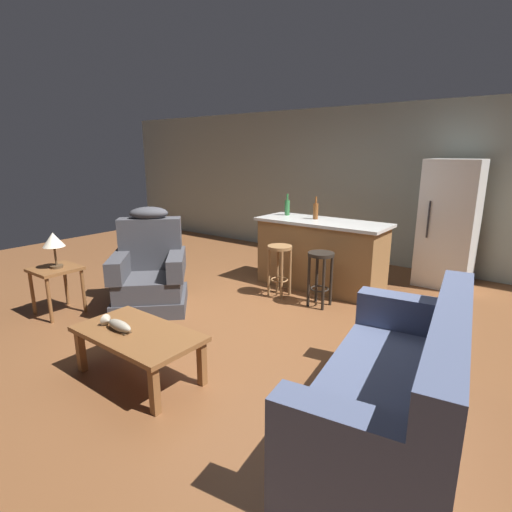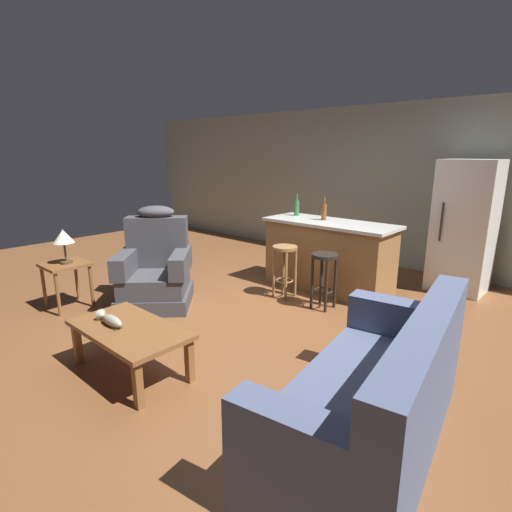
# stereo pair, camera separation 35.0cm
# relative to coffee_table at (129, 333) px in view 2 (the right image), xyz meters

# --- Properties ---
(ground_plane) EXTENTS (12.00, 12.00, 0.00)m
(ground_plane) POSITION_rel_coffee_table_xyz_m (0.08, 1.64, -0.36)
(ground_plane) COLOR brown
(back_wall) EXTENTS (12.00, 0.05, 2.60)m
(back_wall) POSITION_rel_coffee_table_xyz_m (0.08, 4.77, 0.94)
(back_wall) COLOR #939E93
(back_wall) RESTS_ON ground_plane
(coffee_table) EXTENTS (1.10, 0.60, 0.42)m
(coffee_table) POSITION_rel_coffee_table_xyz_m (0.00, 0.00, 0.00)
(coffee_table) COLOR brown
(coffee_table) RESTS_ON ground_plane
(fish_figurine) EXTENTS (0.34, 0.10, 0.10)m
(fish_figurine) POSITION_rel_coffee_table_xyz_m (-0.16, -0.08, 0.10)
(fish_figurine) COLOR #4C3823
(fish_figurine) RESTS_ON coffee_table
(couch) EXTENTS (1.12, 2.01, 0.94)m
(couch) POSITION_rel_coffee_table_xyz_m (1.95, 0.56, -0.02)
(couch) COLOR #4C5675
(couch) RESTS_ON ground_plane
(recliner_near_lamp) EXTENTS (1.19, 1.19, 1.20)m
(recliner_near_lamp) POSITION_rel_coffee_table_xyz_m (-1.24, 1.12, 0.06)
(recliner_near_lamp) COLOR #3D3D42
(recliner_near_lamp) RESTS_ON ground_plane
(end_table) EXTENTS (0.48, 0.48, 0.56)m
(end_table) POSITION_rel_coffee_table_xyz_m (-1.91, 0.30, 0.10)
(end_table) COLOR brown
(end_table) RESTS_ON ground_plane
(table_lamp) EXTENTS (0.24, 0.24, 0.41)m
(table_lamp) POSITION_rel_coffee_table_xyz_m (-1.89, 0.31, 0.50)
(table_lamp) COLOR #4C3823
(table_lamp) RESTS_ON end_table
(kitchen_island) EXTENTS (1.80, 0.70, 0.95)m
(kitchen_island) POSITION_rel_coffee_table_xyz_m (0.08, 2.99, 0.11)
(kitchen_island) COLOR olive
(kitchen_island) RESTS_ON ground_plane
(bar_stool_left) EXTENTS (0.32, 0.32, 0.68)m
(bar_stool_left) POSITION_rel_coffee_table_xyz_m (-0.18, 2.36, 0.11)
(bar_stool_left) COLOR olive
(bar_stool_left) RESTS_ON ground_plane
(bar_stool_right) EXTENTS (0.32, 0.32, 0.68)m
(bar_stool_right) POSITION_rel_coffee_table_xyz_m (0.41, 2.36, 0.11)
(bar_stool_right) COLOR black
(bar_stool_right) RESTS_ON ground_plane
(refrigerator) EXTENTS (0.70, 0.69, 1.76)m
(refrigerator) POSITION_rel_coffee_table_xyz_m (1.42, 4.19, 0.52)
(refrigerator) COLOR white
(refrigerator) RESTS_ON ground_plane
(bottle_tall_green) EXTENTS (0.07, 0.07, 0.31)m
(bottle_tall_green) POSITION_rel_coffee_table_xyz_m (-0.05, 3.04, 0.70)
(bottle_tall_green) COLOR brown
(bottle_tall_green) RESTS_ON kitchen_island
(bottle_short_amber) EXTENTS (0.07, 0.07, 0.31)m
(bottle_short_amber) POSITION_rel_coffee_table_xyz_m (-0.56, 3.11, 0.70)
(bottle_short_amber) COLOR #2D6B38
(bottle_short_amber) RESTS_ON kitchen_island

